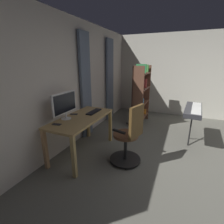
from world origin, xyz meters
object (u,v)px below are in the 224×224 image
(computer_monitor, at_px, (65,104))
(computer_keyboard, at_px, (94,112))
(desk, at_px, (82,122))
(cell_phone_by_monitor, at_px, (57,124))
(piano_keyboard, at_px, (193,110))
(office_chair, at_px, (129,137))
(bookshelf, at_px, (139,95))
(cell_phone_face_up, at_px, (74,114))

(computer_monitor, relative_size, computer_keyboard, 1.42)
(desk, xyz_separation_m, cell_phone_by_monitor, (0.48, -0.17, 0.10))
(computer_monitor, relative_size, piano_keyboard, 0.55)
(computer_monitor, bearing_deg, piano_keyboard, 125.10)
(desk, bearing_deg, computer_keyboard, 170.08)
(office_chair, distance_m, piano_keyboard, 1.65)
(cell_phone_by_monitor, height_order, bookshelf, bookshelf)
(computer_keyboard, height_order, bookshelf, bookshelf)
(cell_phone_face_up, distance_m, piano_keyboard, 2.49)
(cell_phone_by_monitor, relative_size, bookshelf, 0.09)
(desk, distance_m, office_chair, 0.94)
(cell_phone_face_up, bearing_deg, cell_phone_by_monitor, -20.58)
(bookshelf, bearing_deg, desk, -15.91)
(cell_phone_by_monitor, bearing_deg, computer_monitor, 177.84)
(computer_keyboard, height_order, piano_keyboard, piano_keyboard)
(computer_keyboard, distance_m, cell_phone_face_up, 0.40)
(desk, relative_size, bookshelf, 0.85)
(computer_monitor, distance_m, computer_keyboard, 0.66)
(desk, height_order, bookshelf, bookshelf)
(piano_keyboard, bearing_deg, bookshelf, -113.81)
(desk, relative_size, piano_keyboard, 1.29)
(office_chair, xyz_separation_m, piano_keyboard, (-1.28, 1.01, 0.25))
(cell_phone_face_up, distance_m, bookshelf, 2.12)
(computer_monitor, xyz_separation_m, cell_phone_face_up, (-0.26, -0.02, -0.28))
(piano_keyboard, bearing_deg, desk, -51.70)
(office_chair, distance_m, cell_phone_face_up, 1.18)
(computer_monitor, height_order, cell_phone_by_monitor, computer_monitor)
(computer_monitor, height_order, cell_phone_face_up, computer_monitor)
(desk, relative_size, cell_phone_by_monitor, 9.90)
(desk, distance_m, computer_keyboard, 0.38)
(desk, xyz_separation_m, cell_phone_face_up, (-0.08, -0.23, 0.10))
(computer_keyboard, bearing_deg, computer_monitor, -26.40)
(desk, distance_m, cell_phone_by_monitor, 0.52)
(bookshelf, bearing_deg, office_chair, 9.85)
(desk, bearing_deg, computer_monitor, -47.79)
(desk, distance_m, cell_phone_face_up, 0.26)
(desk, relative_size, cell_phone_face_up, 9.90)
(office_chair, bearing_deg, cell_phone_face_up, 103.70)
(bookshelf, relative_size, piano_keyboard, 1.51)
(desk, xyz_separation_m, computer_monitor, (0.19, -0.21, 0.38))
(cell_phone_face_up, relative_size, bookshelf, 0.09)
(cell_phone_by_monitor, xyz_separation_m, cell_phone_face_up, (-0.56, -0.06, 0.00))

